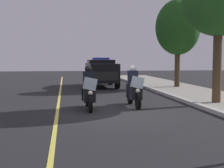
{
  "coord_description": "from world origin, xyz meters",
  "views": [
    {
      "loc": [
        11.48,
        -1.98,
        1.97
      ],
      "look_at": [
        -1.85,
        0.0,
        0.9
      ],
      "focal_mm": 51.06,
      "sensor_mm": 36.0,
      "label": 1
    }
  ],
  "objects_px": {
    "police_motorcycle_lead_right": "(134,90)",
    "tree_far_back": "(178,28)",
    "tree_mid_block": "(219,0)",
    "police_motorcycle_lead_left": "(89,92)",
    "police_suv": "(101,72)"
  },
  "relations": [
    {
      "from": "tree_mid_block",
      "to": "police_suv",
      "type": "bearing_deg",
      "value": -157.55
    },
    {
      "from": "police_motorcycle_lead_left",
      "to": "tree_mid_block",
      "type": "xyz_separation_m",
      "value": [
        -0.51,
        5.55,
        3.73
      ]
    },
    {
      "from": "police_motorcycle_lead_left",
      "to": "police_motorcycle_lead_right",
      "type": "relative_size",
      "value": 1.0
    },
    {
      "from": "police_suv",
      "to": "tree_mid_block",
      "type": "bearing_deg",
      "value": 22.45
    },
    {
      "from": "police_motorcycle_lead_left",
      "to": "police_motorcycle_lead_right",
      "type": "height_order",
      "value": "same"
    },
    {
      "from": "police_motorcycle_lead_left",
      "to": "tree_far_back",
      "type": "bearing_deg",
      "value": 141.26
    },
    {
      "from": "police_motorcycle_lead_left",
      "to": "tree_far_back",
      "type": "distance_m",
      "value": 11.01
    },
    {
      "from": "police_motorcycle_lead_right",
      "to": "tree_far_back",
      "type": "relative_size",
      "value": 0.37
    },
    {
      "from": "police_motorcycle_lead_right",
      "to": "tree_far_back",
      "type": "bearing_deg",
      "value": 148.75
    },
    {
      "from": "tree_mid_block",
      "to": "police_motorcycle_lead_right",
      "type": "bearing_deg",
      "value": -89.82
    },
    {
      "from": "police_motorcycle_lead_left",
      "to": "police_suv",
      "type": "xyz_separation_m",
      "value": [
        -10.0,
        1.62,
        0.37
      ]
    },
    {
      "from": "police_suv",
      "to": "tree_mid_block",
      "type": "xyz_separation_m",
      "value": [
        9.49,
        3.92,
        3.37
      ]
    },
    {
      "from": "police_motorcycle_lead_right",
      "to": "tree_mid_block",
      "type": "xyz_separation_m",
      "value": [
        -0.01,
        3.65,
        3.73
      ]
    },
    {
      "from": "police_motorcycle_lead_right",
      "to": "tree_far_back",
      "type": "height_order",
      "value": "tree_far_back"
    },
    {
      "from": "police_suv",
      "to": "tree_mid_block",
      "type": "distance_m",
      "value": 10.81
    }
  ]
}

